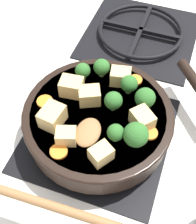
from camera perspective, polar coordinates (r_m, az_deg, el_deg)
ground_plane at (r=0.70m, az=0.00°, el=-4.15°), size 2.40×2.40×0.00m
front_burner_grate at (r=0.69m, az=0.00°, el=-3.62°), size 0.31×0.31×0.03m
rear_burner_grate at (r=0.93m, az=7.78°, el=14.26°), size 0.31×0.31×0.03m
skillet_pan at (r=0.65m, az=0.19°, el=-1.30°), size 0.40×0.37×0.06m
wooden_spoon at (r=0.55m, az=-4.61°, el=-11.03°), size 0.24×0.20×0.02m
tofu_cube_center_large at (r=0.58m, az=-5.84°, el=-4.44°), size 0.04×0.04×0.03m
tofu_cube_near_handle at (r=0.60m, az=-8.35°, el=-0.84°), size 0.04×0.05×0.04m
tofu_cube_east_chunk at (r=0.61m, az=8.21°, el=-0.98°), size 0.06×0.05×0.03m
tofu_cube_west_chunk at (r=0.65m, az=-4.85°, el=4.61°), size 0.05×0.04×0.04m
tofu_cube_back_piece at (r=0.56m, az=0.56°, el=-7.69°), size 0.05×0.05×0.03m
tofu_cube_front_piece at (r=0.67m, az=4.14°, el=6.47°), size 0.05×0.04×0.03m
tofu_cube_mid_small at (r=0.63m, az=-1.57°, el=2.99°), size 0.05×0.05×0.03m
broccoli_floret_near_spoon at (r=0.62m, az=8.60°, el=2.54°), size 0.04×0.04×0.05m
broccoli_floret_center_top at (r=0.57m, az=3.24°, el=-3.80°), size 0.03×0.03×0.04m
broccoli_floret_east_rim at (r=0.62m, az=2.83°, el=2.06°), size 0.04×0.04×0.04m
broccoli_floret_west_rim at (r=0.67m, az=-2.81°, el=7.53°), size 0.03×0.03×0.04m
broccoli_floret_north_edge at (r=0.57m, az=6.95°, el=-4.16°), size 0.05×0.05×0.05m
broccoli_floret_south_cluster at (r=0.65m, az=5.71°, el=5.12°), size 0.04×0.04×0.04m
broccoli_floret_mid_floret at (r=0.68m, az=0.68°, el=8.17°), size 0.04×0.04×0.04m
carrot_slice_orange_thin at (r=0.58m, az=-7.20°, el=-7.18°), size 0.03×0.03×0.01m
carrot_slice_near_center at (r=0.61m, az=9.42°, el=-3.81°), size 0.03×0.03×0.01m
carrot_slice_edge_slice at (r=0.69m, az=6.87°, el=5.85°), size 0.03×0.03×0.01m
carrot_slice_under_broccoli at (r=0.65m, az=-9.69°, el=1.91°), size 0.03×0.03×0.01m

